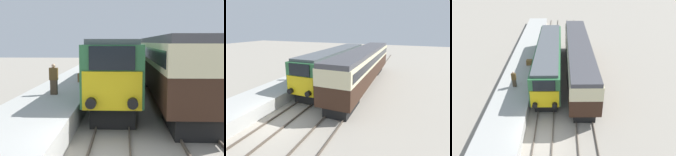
% 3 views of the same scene
% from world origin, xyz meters
% --- Properties ---
extents(ground_plane, '(120.00, 120.00, 0.00)m').
position_xyz_m(ground_plane, '(0.00, 0.00, 0.00)').
color(ground_plane, gray).
extents(platform_left, '(3.50, 50.00, 1.00)m').
position_xyz_m(platform_left, '(-3.30, 8.00, 0.50)').
color(platform_left, '#A8A8A3').
rests_on(platform_left, ground_plane).
extents(rails_near_track, '(1.51, 60.00, 0.14)m').
position_xyz_m(rails_near_track, '(0.00, 5.00, 0.07)').
color(rails_near_track, '#4C4238').
rests_on(rails_near_track, ground_plane).
extents(rails_far_track, '(1.50, 60.00, 0.14)m').
position_xyz_m(rails_far_track, '(3.40, 5.00, 0.07)').
color(rails_far_track, '#4C4238').
rests_on(rails_far_track, ground_plane).
extents(locomotive, '(2.70, 15.56, 3.95)m').
position_xyz_m(locomotive, '(0.00, 10.66, 2.22)').
color(locomotive, black).
rests_on(locomotive, ground_plane).
extents(passenger_carriage, '(2.75, 17.72, 4.13)m').
position_xyz_m(passenger_carriage, '(3.40, 10.58, 2.50)').
color(passenger_carriage, black).
rests_on(passenger_carriage, ground_plane).
extents(person_on_platform, '(0.44, 0.26, 1.66)m').
position_xyz_m(person_on_platform, '(-3.28, 6.56, 1.83)').
color(person_on_platform, '#473828').
rests_on(person_on_platform, platform_left).
extents(luggage_crate, '(0.70, 0.56, 0.60)m').
position_xyz_m(luggage_crate, '(-2.41, 11.51, 1.30)').
color(luggage_crate, brown).
rests_on(luggage_crate, platform_left).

